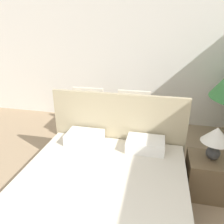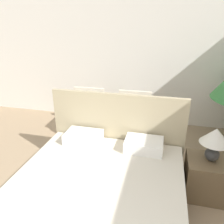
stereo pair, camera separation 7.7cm
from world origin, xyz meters
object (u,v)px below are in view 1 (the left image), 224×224
armchair_near_window_left (85,119)px  nightstand (208,176)px  armchair_near_window_right (132,123)px  table_lamp (216,138)px  bed (98,207)px

armchair_near_window_left → nightstand: armchair_near_window_left is taller
armchair_near_window_right → nightstand: (1.12, -1.24, -0.04)m
armchair_near_window_left → table_lamp: table_lamp is taller
bed → armchair_near_window_right: (0.07, 2.04, -0.01)m
armchair_near_window_left → armchair_near_window_right: 0.91m
table_lamp → armchair_near_window_left: bearing=149.0°
armchair_near_window_left → table_lamp: 2.42m
armchair_near_window_left → table_lamp: (2.03, -1.22, 0.49)m
armchair_near_window_left → table_lamp: size_ratio=1.98×
armchair_near_window_left → armchair_near_window_right: same height
armchair_near_window_right → armchair_near_window_left: bearing=179.3°
armchair_near_window_left → nightstand: bearing=-33.0°
bed → armchair_near_window_left: (-0.84, 2.04, -0.01)m
armchair_near_window_right → bed: bearing=-92.5°
armchair_near_window_left → table_lamp: bearing=-32.7°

